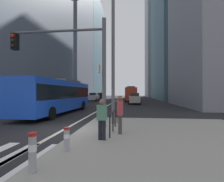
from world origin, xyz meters
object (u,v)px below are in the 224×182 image
Objects in this scene: bollard_left at (67,137)px; car_oncoming_mid at (94,97)px; sedan_white_oncoming at (19,103)px; car_oncoming_far at (101,96)px; traffic_signal_gantry at (72,56)px; car_receding_far at (131,96)px; car_receding_near at (134,98)px; street_lamp_post at (113,39)px; bollard_front at (32,150)px; city_bus_red_receding at (131,93)px; pedestrian_waiting at (120,112)px; city_bus_blue_oncoming at (59,95)px; pedestrian_walking at (102,118)px.

car_oncoming_mid is at bearing 101.23° from bollard_left.
car_oncoming_far is (2.61, 30.99, -0.00)m from sedan_white_oncoming.
traffic_signal_gantry is (4.94, -37.24, 3.09)m from car_oncoming_far.
sedan_white_oncoming and car_receding_far have the same top height.
traffic_signal_gantry reaches higher than car_receding_near.
sedan_white_oncoming is 11.89m from street_lamp_post.
bollard_front is at bearing -92.46° from car_receding_far.
city_bus_red_receding is 1.77× the size of traffic_signal_gantry.
pedestrian_waiting is at bearing -26.28° from traffic_signal_gantry.
city_bus_red_receding is 30.51m from street_lamp_post.
car_oncoming_mid is 34.75m from bollard_left.
car_oncoming_mid is 30.53m from street_lamp_post.
street_lamp_post is at bearing -91.18° from car_receding_far.
pedestrian_waiting is (1.83, 4.02, 0.46)m from bollard_front.
bollard_front is at bearing -79.76° from traffic_signal_gantry.
city_bus_red_receding is 2.40× the size of car_oncoming_mid.
bollard_front is (-2.14, -49.66, -0.32)m from car_receding_far.
sedan_white_oncoming is at bearing -173.05° from city_bus_blue_oncoming.
car_receding_far is (8.66, 14.03, -0.00)m from car_oncoming_mid.
street_lamp_post is (-0.89, -43.24, 4.29)m from car_receding_far.
bollard_left is (-2.00, -35.17, -1.26)m from city_bus_red_receding.
bollard_front is (-2.81, -26.06, -0.32)m from car_receding_near.
sedan_white_oncoming is 24.05m from car_oncoming_mid.
car_receding_near is 20.16m from street_lamp_post.
car_receding_near is 2.51× the size of pedestrian_walking.
city_bus_red_receding is 2.58× the size of car_oncoming_far.
bollard_left is at bearing -65.01° from city_bus_blue_oncoming.
car_receding_near is 23.61m from car_receding_far.
car_oncoming_far is 0.69× the size of traffic_signal_gantry.
city_bus_blue_oncoming reaches higher than pedestrian_walking.
traffic_signal_gantry is at bearing -61.09° from city_bus_blue_oncoming.
car_receding_near and car_receding_far have the same top height.
car_oncoming_mid is at bearing 94.46° from city_bus_blue_oncoming.
city_bus_blue_oncoming is at bearing -87.69° from car_oncoming_far.
car_oncoming_mid is 2.74× the size of pedestrian_walking.
car_oncoming_mid is 16.49m from car_receding_far.
pedestrian_walking is at bearing -79.88° from car_oncoming_far.
traffic_signal_gantry is 2.72m from street_lamp_post.
city_bus_blue_oncoming is 3.96m from sedan_white_oncoming.
city_bus_red_receding reaches higher than pedestrian_waiting.
car_receding_near is at bearing 84.02° from bollard_left.
street_lamp_post is (-1.56, -19.64, 4.30)m from car_receding_near.
sedan_white_oncoming is 0.97× the size of car_oncoming_mid.
city_bus_blue_oncoming is at bearing -100.30° from car_receding_far.
city_bus_red_receding is 33.82m from pedestrian_walking.
car_oncoming_mid is at bearing -172.93° from city_bus_red_receding.
sedan_white_oncoming is at bearing -94.77° from car_oncoming_mid.
pedestrian_waiting is (7.75, -38.63, 0.14)m from car_oncoming_far.
pedestrian_walking is (5.86, -9.20, -0.80)m from city_bus_blue_oncoming.
street_lamp_post is at bearing 103.64° from pedestrian_waiting.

